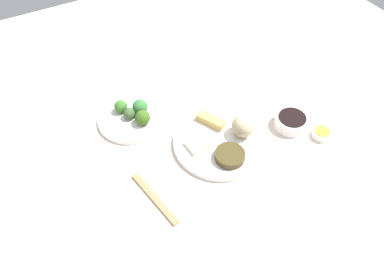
{
  "coord_description": "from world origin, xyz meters",
  "views": [
    {
      "loc": [
        0.63,
        -0.45,
        0.95
      ],
      "look_at": [
        -0.07,
        -0.06,
        0.06
      ],
      "focal_mm": 35.05,
      "sensor_mm": 36.0,
      "label": 1
    }
  ],
  "objects": [
    {
      "name": "tabletop",
      "position": [
        0.0,
        0.0,
        0.01
      ],
      "size": [
        2.2,
        2.2,
        0.02
      ],
      "primitive_type": "cube",
      "color": "beige",
      "rests_on": "ground"
    },
    {
      "name": "main_plate",
      "position": [
        -0.0,
        0.0,
        0.03
      ],
      "size": [
        0.3,
        0.3,
        0.02
      ],
      "primitive_type": "cylinder",
      "color": "white",
      "rests_on": "tabletop"
    },
    {
      "name": "rice_scoop",
      "position": [
        0.01,
        0.08,
        0.07
      ],
      "size": [
        0.07,
        0.07,
        0.07
      ],
      "primitive_type": "sphere",
      "color": "tan",
      "rests_on": "main_plate"
    },
    {
      "name": "spring_roll",
      "position": [
        -0.08,
        0.01,
        0.05
      ],
      "size": [
        0.1,
        0.07,
        0.03
      ],
      "primitive_type": "cube",
      "rotation": [
        0.0,
        0.0,
        0.46
      ],
      "color": "tan",
      "rests_on": "main_plate"
    },
    {
      "name": "crab_rangoon_wonton",
      "position": [
        -0.02,
        -0.08,
        0.04
      ],
      "size": [
        0.06,
        0.06,
        0.01
      ],
      "primitive_type": "cube",
      "rotation": [
        0.0,
        0.0,
        0.04
      ],
      "color": "beige",
      "rests_on": "main_plate"
    },
    {
      "name": "stir_fry_heap",
      "position": [
        0.07,
        -0.01,
        0.05
      ],
      "size": [
        0.09,
        0.09,
        0.02
      ],
      "primitive_type": "cylinder",
      "color": "#403719",
      "rests_on": "main_plate"
    },
    {
      "name": "broccoli_plate",
      "position": [
        -0.24,
        -0.21,
        0.03
      ],
      "size": [
        0.22,
        0.22,
        0.01
      ],
      "primitive_type": "cylinder",
      "color": "white",
      "rests_on": "tabletop"
    },
    {
      "name": "broccoli_floret_0",
      "position": [
        -0.24,
        -0.21,
        0.05
      ],
      "size": [
        0.04,
        0.04,
        0.04
      ],
      "primitive_type": "sphere",
      "color": "#3A562C",
      "rests_on": "broccoli_plate"
    },
    {
      "name": "broccoli_floret_1",
      "position": [
        -0.19,
        -0.18,
        0.06
      ],
      "size": [
        0.05,
        0.05,
        0.05
      ],
      "primitive_type": "sphere",
      "color": "#395D1B",
      "rests_on": "broccoli_plate"
    },
    {
      "name": "broccoli_floret_2",
      "position": [
        -0.24,
        -0.17,
        0.06
      ],
      "size": [
        0.05,
        0.05,
        0.05
      ],
      "primitive_type": "sphere",
      "color": "#347337",
      "rests_on": "broccoli_plate"
    },
    {
      "name": "broccoli_floret_3",
      "position": [
        -0.28,
        -0.22,
        0.06
      ],
      "size": [
        0.04,
        0.04,
        0.04
      ],
      "primitive_type": "sphere",
      "color": "#396F27",
      "rests_on": "broccoli_plate"
    },
    {
      "name": "soy_sauce_bowl",
      "position": [
        0.05,
        0.25,
        0.04
      ],
      "size": [
        0.11,
        0.11,
        0.04
      ],
      "primitive_type": "cylinder",
      "color": "white",
      "rests_on": "tabletop"
    },
    {
      "name": "soy_sauce_bowl_liquid",
      "position": [
        0.05,
        0.25,
        0.06
      ],
      "size": [
        0.09,
        0.09,
        0.0
      ],
      "primitive_type": "cylinder",
      "color": "black",
      "rests_on": "soy_sauce_bowl"
    },
    {
      "name": "sauce_ramekin_hot_mustard",
      "position": [
        0.13,
        0.31,
        0.03
      ],
      "size": [
        0.06,
        0.06,
        0.02
      ],
      "primitive_type": "cylinder",
      "color": "white",
      "rests_on": "tabletop"
    },
    {
      "name": "sauce_ramekin_hot_mustard_liquid",
      "position": [
        0.13,
        0.31,
        0.05
      ],
      "size": [
        0.05,
        0.05,
        0.0
      ],
      "primitive_type": "cylinder",
      "color": "yellow",
      "rests_on": "sauce_ramekin_hot_mustard"
    },
    {
      "name": "chopsticks_pair",
      "position": [
        0.08,
        -0.27,
        0.02
      ],
      "size": [
        0.21,
        0.06,
        0.01
      ],
      "primitive_type": "cube",
      "rotation": [
        0.0,
        0.0,
        0.17
      ],
      "color": "#9D784E",
      "rests_on": "tabletop"
    }
  ]
}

